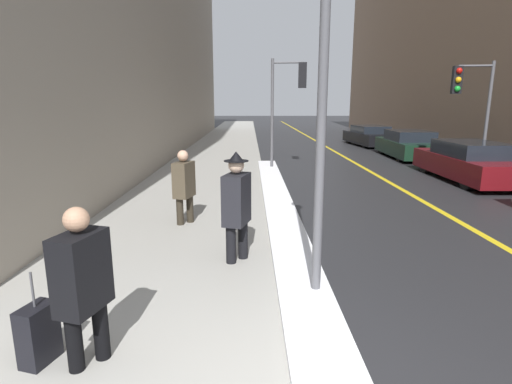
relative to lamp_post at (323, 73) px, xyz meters
The scene contains 14 objects.
sidewalk_slab 13.13m from the lamp_post, 100.62° to the left, with size 4.00×80.00×0.01m.
road_centre_stripe 13.42m from the lamp_post, 73.91° to the left, with size 0.16×80.00×0.00m.
snow_bank_curb 4.95m from the lamp_post, 92.11° to the left, with size 0.71×15.68×0.11m.
building_facade_right 23.68m from the lamp_post, 57.19° to the left, with size 6.00×36.00×13.83m.
lamp_post is the anchor object (origin of this frame).
traffic_light_near 10.33m from the lamp_post, 86.45° to the left, with size 1.31×0.33×4.09m.
traffic_light_far 10.88m from the lamp_post, 53.46° to the left, with size 1.31×0.33×3.85m.
pedestrian_in_glasses 3.41m from the lamp_post, 150.07° to the right, with size 0.44×0.58×1.59m.
pedestrian_in_fedora 2.46m from the lamp_post, 131.84° to the left, with size 0.46×0.61×1.78m.
pedestrian_nearside 4.40m from the lamp_post, 124.42° to the left, with size 0.43×0.57×1.56m.
parked_car_maroon 10.39m from the lamp_post, 51.63° to the left, with size 1.81×4.76×1.28m.
parked_car_dark_green 15.23m from the lamp_post, 64.45° to the left, with size 1.97×4.58×1.26m.
parked_car_black 20.26m from the lamp_post, 71.71° to the left, with size 2.19×4.59×1.19m.
rolling_suitcase 4.09m from the lamp_post, 155.02° to the right, with size 0.31×0.41×0.95m.
Camera 1 is at (-0.50, -2.46, 2.49)m, focal length 28.00 mm.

